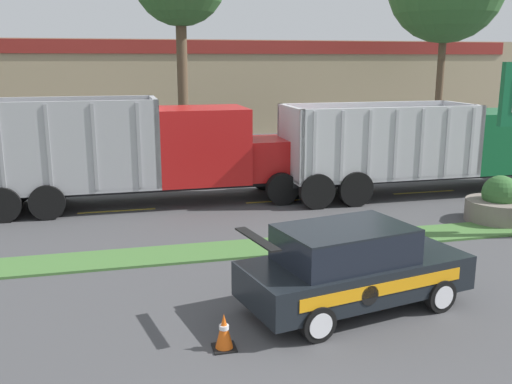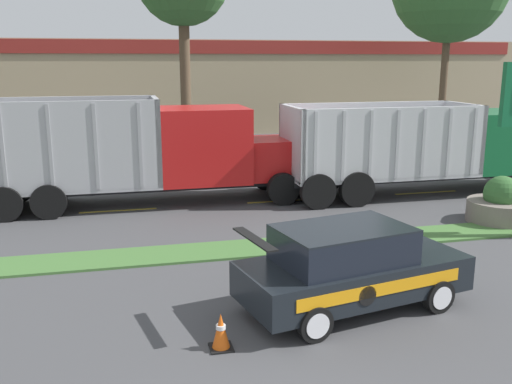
{
  "view_description": "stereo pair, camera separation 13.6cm",
  "coord_description": "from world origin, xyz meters",
  "px_view_note": "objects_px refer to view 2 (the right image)",
  "views": [
    {
      "loc": [
        -1.89,
        -4.51,
        4.68
      ],
      "look_at": [
        1.53,
        9.22,
        1.38
      ],
      "focal_mm": 40.0,
      "sensor_mm": 36.0,
      "label": 1
    },
    {
      "loc": [
        -1.76,
        -4.54,
        4.68
      ],
      "look_at": [
        1.53,
        9.22,
        1.38
      ],
      "focal_mm": 40.0,
      "sensor_mm": 36.0,
      "label": 2
    }
  ],
  "objects_px": {
    "rally_car": "(350,267)",
    "stone_planter": "(501,206)",
    "dump_truck_lead": "(473,148)",
    "traffic_cone": "(221,332)",
    "dump_truck_trail": "(164,154)"
  },
  "relations": [
    {
      "from": "stone_planter",
      "to": "traffic_cone",
      "type": "xyz_separation_m",
      "value": [
        -9.31,
        -5.54,
        -0.19
      ]
    },
    {
      "from": "dump_truck_lead",
      "to": "traffic_cone",
      "type": "distance_m",
      "value": 14.54
    },
    {
      "from": "dump_truck_lead",
      "to": "stone_planter",
      "type": "height_order",
      "value": "dump_truck_lead"
    },
    {
      "from": "dump_truck_lead",
      "to": "stone_planter",
      "type": "bearing_deg",
      "value": -112.38
    },
    {
      "from": "dump_truck_lead",
      "to": "traffic_cone",
      "type": "bearing_deg",
      "value": -139.05
    },
    {
      "from": "rally_car",
      "to": "traffic_cone",
      "type": "bearing_deg",
      "value": -159.77
    },
    {
      "from": "rally_car",
      "to": "traffic_cone",
      "type": "height_order",
      "value": "rally_car"
    },
    {
      "from": "stone_planter",
      "to": "rally_car",
      "type": "bearing_deg",
      "value": -145.55
    },
    {
      "from": "stone_planter",
      "to": "dump_truck_trail",
      "type": "bearing_deg",
      "value": 153.73
    },
    {
      "from": "rally_car",
      "to": "traffic_cone",
      "type": "relative_size",
      "value": 7.44
    },
    {
      "from": "traffic_cone",
      "to": "dump_truck_trail",
      "type": "bearing_deg",
      "value": 90.43
    },
    {
      "from": "dump_truck_lead",
      "to": "traffic_cone",
      "type": "xyz_separation_m",
      "value": [
        -10.94,
        -9.49,
        -1.24
      ]
    },
    {
      "from": "dump_truck_trail",
      "to": "rally_car",
      "type": "xyz_separation_m",
      "value": [
        2.74,
        -9.2,
        -0.79
      ]
    },
    {
      "from": "stone_planter",
      "to": "traffic_cone",
      "type": "distance_m",
      "value": 10.84
    },
    {
      "from": "rally_car",
      "to": "stone_planter",
      "type": "distance_m",
      "value": 8.07
    }
  ]
}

